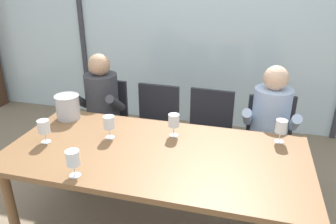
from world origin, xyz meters
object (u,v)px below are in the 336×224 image
object	(u,v)px
dining_table	(155,160)
wine_glass_by_left_taster	(281,127)
ice_bucket_primary	(68,106)
chair_near_curtain	(105,116)
chair_center	(209,129)
person_charcoal_jacket	(100,107)
person_pale_blue_shirt	(269,126)
wine_glass_spare_empty	(44,128)
wine_glass_by_right_taster	(109,123)
wine_glass_center_pour	(174,121)
chair_left_of_center	(156,123)
wine_glass_near_bucket	(73,159)
chair_right_of_center	(270,137)

from	to	relation	value
dining_table	wine_glass_by_left_taster	bearing A→B (deg)	23.53
ice_bucket_primary	chair_near_curtain	bearing A→B (deg)	86.28
chair_center	person_charcoal_jacket	size ratio (longest dim) A/B	0.73
person_pale_blue_shirt	wine_glass_spare_empty	size ratio (longest dim) A/B	6.79
dining_table	chair_center	world-z (taller)	chair_center
chair_center	person_pale_blue_shirt	bearing A→B (deg)	-12.30
person_pale_blue_shirt	wine_glass_by_right_taster	xyz separation A→B (m)	(-1.18, -0.66, 0.19)
wine_glass_center_pour	chair_left_of_center	bearing A→B (deg)	117.86
ice_bucket_primary	wine_glass_near_bucket	xyz separation A→B (m)	(0.48, -0.75, 0.01)
person_charcoal_jacket	wine_glass_by_right_taster	size ratio (longest dim) A/B	6.79
person_charcoal_jacket	wine_glass_center_pour	size ratio (longest dim) A/B	6.79
wine_glass_by_left_taster	wine_glass_by_right_taster	distance (m)	1.25
chair_left_of_center	wine_glass_by_right_taster	size ratio (longest dim) A/B	4.95
chair_right_of_center	person_pale_blue_shirt	bearing A→B (deg)	-110.71
wine_glass_by_right_taster	chair_right_of_center	bearing A→B (deg)	33.28
wine_glass_spare_empty	wine_glass_by_right_taster	bearing A→B (deg)	23.49
chair_near_curtain	dining_table	bearing A→B (deg)	-50.06
person_pale_blue_shirt	person_charcoal_jacket	bearing A→B (deg)	-177.25
chair_right_of_center	wine_glass_spare_empty	xyz separation A→B (m)	(-1.63, -0.98, 0.36)
wine_glass_by_right_taster	wine_glass_center_pour	bearing A→B (deg)	18.80
wine_glass_center_pour	chair_near_curtain	bearing A→B (deg)	143.20
wine_glass_by_left_taster	chair_center	bearing A→B (deg)	136.75
chair_center	wine_glass_spare_empty	distance (m)	1.50
dining_table	chair_near_curtain	bearing A→B (deg)	131.59
person_charcoal_jacket	dining_table	bearing A→B (deg)	-46.04
chair_right_of_center	wine_glass_by_left_taster	xyz separation A→B (m)	(0.02, -0.54, 0.36)
wine_glass_by_left_taster	wine_glass_near_bucket	size ratio (longest dim) A/B	1.00
wine_glass_by_right_taster	wine_glass_spare_empty	xyz separation A→B (m)	(-0.42, -0.18, 0.00)
chair_left_of_center	wine_glass_spare_empty	size ratio (longest dim) A/B	4.95
wine_glass_spare_empty	dining_table	bearing A→B (deg)	5.32
chair_near_curtain	person_charcoal_jacket	bearing A→B (deg)	-81.16
dining_table	person_pale_blue_shirt	bearing A→B (deg)	44.26
person_charcoal_jacket	person_pale_blue_shirt	xyz separation A→B (m)	(1.59, 0.00, 0.00)
chair_center	wine_glass_center_pour	distance (m)	0.77
chair_right_of_center	wine_glass_by_left_taster	distance (m)	0.65
person_pale_blue_shirt	ice_bucket_primary	distance (m)	1.72
person_charcoal_jacket	ice_bucket_primary	size ratio (longest dim) A/B	5.77
person_charcoal_jacket	ice_bucket_primary	world-z (taller)	person_charcoal_jacket
chair_near_curtain	wine_glass_by_right_taster	xyz separation A→B (m)	(0.44, -0.83, 0.36)
chair_right_of_center	wine_glass_by_left_taster	bearing A→B (deg)	-95.67
chair_center	ice_bucket_primary	distance (m)	1.31
person_pale_blue_shirt	wine_glass_near_bucket	world-z (taller)	person_pale_blue_shirt
chair_center	wine_glass_by_right_taster	size ratio (longest dim) A/B	4.95
dining_table	chair_right_of_center	world-z (taller)	chair_right_of_center
wine_glass_by_left_taster	wine_glass_spare_empty	distance (m)	1.71
chair_right_of_center	person_charcoal_jacket	distance (m)	1.63
chair_near_curtain	chair_right_of_center	world-z (taller)	same
chair_right_of_center	chair_left_of_center	bearing A→B (deg)	171.13
wine_glass_spare_empty	chair_center	bearing A→B (deg)	43.03
person_charcoal_jacket	wine_glass_by_left_taster	size ratio (longest dim) A/B	6.79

